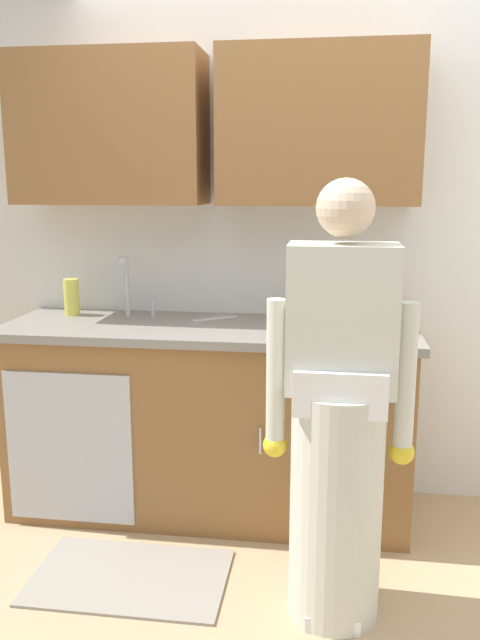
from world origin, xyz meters
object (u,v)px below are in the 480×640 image
object	(u,v)px
bottle_water_short	(343,296)
sponge	(347,323)
sink	(127,325)
knife_on_counter	(215,318)
person_at_sink	(338,440)
bottle_water_tall	(72,297)
cup_by_sink	(332,328)
bottle_soap	(393,302)

from	to	relation	value
bottle_water_short	sponge	xyz separation A→B (m)	(0.02, -0.17, -0.10)
sink	sponge	bearing A→B (deg)	2.77
knife_on_counter	sponge	xyz separation A→B (m)	(0.65, -0.08, 0.01)
person_at_sink	sink	bearing A→B (deg)	143.91
sink	bottle_water_tall	xyz separation A→B (m)	(-0.33, 0.14, 0.11)
sponge	bottle_water_tall	bearing A→B (deg)	176.52
person_at_sink	bottle_water_tall	distance (m)	1.65
cup_by_sink	knife_on_counter	distance (m)	0.67
sink	cup_by_sink	bearing A→B (deg)	-12.30
sink	knife_on_counter	size ratio (longest dim) A/B	2.08
cup_by_sink	bottle_water_tall	bearing A→B (deg)	165.08
knife_on_counter	bottle_water_tall	bearing A→B (deg)	-36.76
bottle_water_short	knife_on_counter	distance (m)	0.64
bottle_soap	sponge	bearing A→B (deg)	-141.95
cup_by_sink	bottle_soap	bearing A→B (deg)	56.25
bottle_soap	knife_on_counter	world-z (taller)	bottle_soap
cup_by_sink	sponge	size ratio (longest dim) A/B	0.92
bottle_soap	knife_on_counter	xyz separation A→B (m)	(-0.87, -0.09, -0.09)
bottle_water_short	cup_by_sink	size ratio (longest dim) A/B	2.24
person_at_sink	bottle_water_tall	xyz separation A→B (m)	(-1.35, 0.88, 0.34)
bottle_water_short	knife_on_counter	xyz separation A→B (m)	(-0.63, -0.09, -0.11)
bottle_water_tall	sponge	bearing A→B (deg)	-3.48
bottle_water_tall	bottle_soap	size ratio (longest dim) A/B	1.02
knife_on_counter	sponge	world-z (taller)	sponge
bottle_soap	cup_by_sink	world-z (taller)	bottle_soap
person_at_sink	bottle_water_tall	world-z (taller)	person_at_sink
bottle_soap	person_at_sink	bearing A→B (deg)	-105.12
sink	bottle_water_short	bearing A→B (deg)	12.18
cup_by_sink	knife_on_counter	size ratio (longest dim) A/B	0.42
sink	person_at_sink	distance (m)	1.28
bottle_water_tall	cup_by_sink	world-z (taller)	bottle_water_tall
person_at_sink	bottle_water_tall	bearing A→B (deg)	146.93
cup_by_sink	bottle_water_short	bearing A→B (deg)	83.16
bottle_soap	knife_on_counter	size ratio (longest dim) A/B	0.75
person_at_sink	knife_on_counter	size ratio (longest dim) A/B	6.75
sink	bottle_water_short	xyz separation A→B (m)	(1.04, 0.22, 0.13)
bottle_soap	cup_by_sink	xyz separation A→B (m)	(-0.29, -0.44, -0.04)
bottle_soap	bottle_water_short	xyz separation A→B (m)	(-0.24, -0.00, 0.02)
bottle_water_short	cup_by_sink	xyz separation A→B (m)	(-0.05, -0.44, -0.06)
bottle_water_short	knife_on_counter	bearing A→B (deg)	-171.69
bottle_water_short	bottle_water_tall	bearing A→B (deg)	-176.29
person_at_sink	cup_by_sink	distance (m)	0.61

